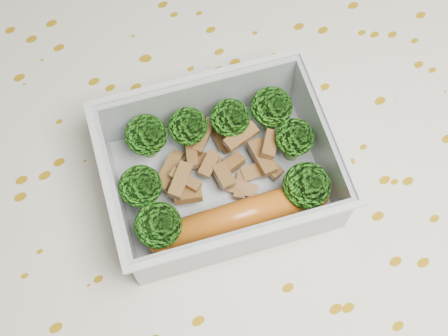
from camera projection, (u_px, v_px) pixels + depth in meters
ground_plane at (227, 333)px, 1.17m from camera, size 4.00×4.00×0.00m
dining_table at (229, 217)px, 0.56m from camera, size 1.40×0.90×0.75m
tablecloth at (230, 197)px, 0.51m from camera, size 1.46×0.96×0.19m
lunch_container at (221, 173)px, 0.46m from camera, size 0.19×0.16×0.06m
broccoli_florets at (218, 156)px, 0.45m from camera, size 0.15×0.13×0.04m
meat_pile at (220, 161)px, 0.46m from camera, size 0.10×0.07×0.03m
sausage at (240, 216)px, 0.44m from camera, size 0.13×0.05×0.02m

